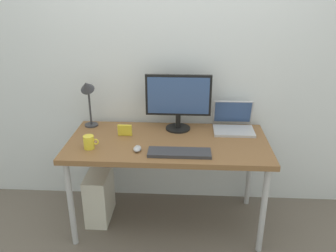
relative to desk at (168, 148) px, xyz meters
The scene contains 11 objects.
ground_plane 0.69m from the desk, ahead, with size 6.00×6.00×0.00m, color #665B51.
back_wall 0.75m from the desk, 90.00° to the left, with size 4.40×0.04×2.60m, color silver.
desk is the anchor object (origin of this frame).
monitor 0.40m from the desk, 73.24° to the left, with size 0.52×0.20×0.45m.
laptop 0.58m from the desk, 25.56° to the left, with size 0.32×0.28×0.23m.
desk_lamp 0.78m from the desk, 160.78° to the left, with size 0.11×0.16×0.42m.
keyboard 0.25m from the desk, 67.39° to the right, with size 0.44×0.14×0.02m, color #333338.
mouse 0.29m from the desk, 138.50° to the right, with size 0.06×0.09×0.03m, color #B2B2B7.
coffee_mug 0.59m from the desk, 163.71° to the right, with size 0.11×0.08×0.10m.
photo_frame 0.36m from the desk, 168.39° to the left, with size 0.11×0.02×0.09m, color yellow.
computer_tower 0.75m from the desk, behind, with size 0.18×0.36×0.42m, color silver.
Camera 1 is at (0.13, -2.39, 1.86)m, focal length 37.15 mm.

